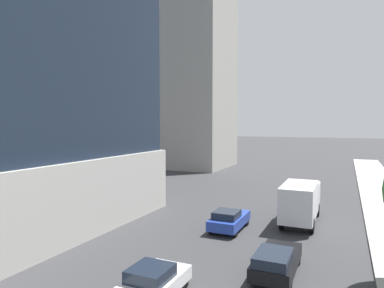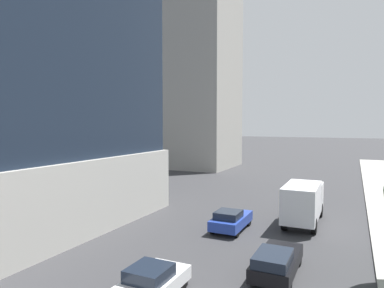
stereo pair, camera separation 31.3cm
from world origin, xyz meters
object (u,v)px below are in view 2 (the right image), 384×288
(construction_building, at_px, (195,57))
(car_black, at_px, (276,261))
(box_truck, at_px, (303,200))
(car_blue, at_px, (231,220))
(car_white, at_px, (149,284))

(construction_building, bearing_deg, car_black, -59.74)
(construction_building, relative_size, box_truck, 6.19)
(car_blue, xyz_separation_m, box_truck, (4.40, 3.76, 1.03))
(car_blue, bearing_deg, car_white, -90.00)
(construction_building, bearing_deg, car_white, -67.43)
(construction_building, xyz_separation_m, car_blue, (17.59, -31.78, -18.34))
(construction_building, distance_m, car_white, 49.40)
(car_black, bearing_deg, construction_building, 120.26)
(construction_building, bearing_deg, box_truck, -51.87)
(car_black, height_order, box_truck, box_truck)
(construction_building, xyz_separation_m, car_black, (21.99, -37.70, -18.37))
(car_blue, relative_size, car_black, 0.92)
(construction_building, relative_size, car_black, 9.52)
(box_truck, bearing_deg, car_blue, -139.44)
(car_black, height_order, car_white, car_white)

